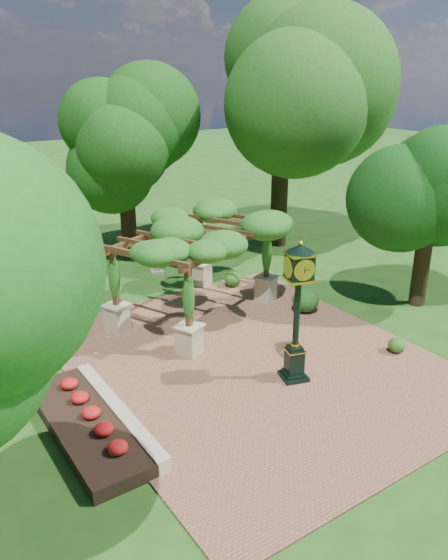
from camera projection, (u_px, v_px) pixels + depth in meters
ground at (272, 375)px, 15.99m from camera, size 120.00×120.00×0.00m
brick_plaza at (251, 361)px, 16.75m from camera, size 10.00×12.00×0.04m
border_wall at (118, 413)px, 13.90m from camera, size 0.35×5.00×0.40m
flower_bed at (85, 426)px, 13.44m from camera, size 1.50×5.00×0.36m
pedestal_clock at (298, 301)px, 14.90m from camera, size 1.02×1.02×4.13m
pergola at (195, 236)px, 18.84m from camera, size 6.80×5.66×3.67m
sundial at (156, 263)px, 23.92m from camera, size 0.70×0.70×1.01m
shrub_front at (397, 345)px, 17.15m from camera, size 0.68×0.68×0.48m
shrub_mid at (306, 300)px, 19.98m from camera, size 1.16×1.16×0.88m
shrub_back at (233, 279)px, 22.37m from camera, size 0.75×0.75×0.60m
tree_north at (123, 143)px, 24.28m from camera, size 4.16×4.16×7.76m
tree_east_far at (283, 92)px, 25.31m from camera, size 6.46×6.46×10.73m
tree_east_near at (434, 177)px, 19.12m from camera, size 4.12×4.12×7.08m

